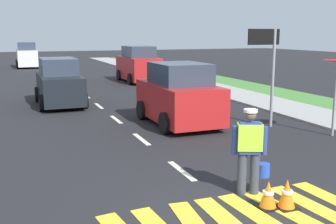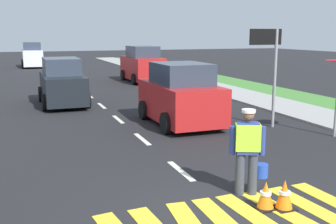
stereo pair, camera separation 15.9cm
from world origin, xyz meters
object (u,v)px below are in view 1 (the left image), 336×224
at_px(road_worker, 250,147).
at_px(car_parked_far, 138,65).
at_px(lane_direction_sign, 267,54).
at_px(traffic_cone_far, 268,195).
at_px(traffic_cone_near, 287,194).
at_px(car_oncoming_lead, 59,83).
at_px(car_outgoing_ahead, 179,96).
at_px(car_oncoming_third, 27,56).

distance_m(road_worker, car_parked_far, 19.01).
xyz_separation_m(lane_direction_sign, traffic_cone_far, (-3.65, -5.45, -2.16)).
bearing_deg(traffic_cone_far, lane_direction_sign, 56.17).
bearing_deg(lane_direction_sign, traffic_cone_near, -121.00).
height_order(traffic_cone_far, car_parked_far, car_parked_far).
height_order(road_worker, traffic_cone_near, road_worker).
xyz_separation_m(traffic_cone_near, traffic_cone_far, (-0.29, 0.14, -0.02)).
relative_size(traffic_cone_near, car_oncoming_lead, 0.13).
relative_size(road_worker, car_oncoming_lead, 0.41).
distance_m(lane_direction_sign, car_outgoing_ahead, 3.21).
distance_m(traffic_cone_near, traffic_cone_far, 0.33).
distance_m(car_oncoming_lead, car_parked_far, 9.10).
distance_m(car_oncoming_third, car_outgoing_ahead, 27.21).
bearing_deg(traffic_cone_near, lane_direction_sign, 59.00).
height_order(car_oncoming_third, car_outgoing_ahead, car_oncoming_third).
height_order(road_worker, car_oncoming_third, car_oncoming_third).
height_order(traffic_cone_near, car_outgoing_ahead, car_outgoing_ahead).
height_order(lane_direction_sign, car_oncoming_third, lane_direction_sign).
xyz_separation_m(road_worker, traffic_cone_far, (-0.04, -0.69, -0.68)).
bearing_deg(car_oncoming_third, traffic_cone_far, -85.73).
xyz_separation_m(road_worker, car_oncoming_lead, (-2.19, 11.63, 0.01)).
height_order(car_parked_far, car_outgoing_ahead, car_parked_far).
bearing_deg(traffic_cone_near, car_parked_far, 80.38).
xyz_separation_m(traffic_cone_far, car_outgoing_ahead, (1.18, 6.91, 0.72)).
distance_m(lane_direction_sign, traffic_cone_near, 6.85).
height_order(road_worker, car_parked_far, car_parked_far).
distance_m(lane_direction_sign, car_parked_far, 13.98).
xyz_separation_m(traffic_cone_near, car_oncoming_third, (-2.82, 34.01, 0.79)).
bearing_deg(traffic_cone_near, car_outgoing_ahead, 82.85).
distance_m(traffic_cone_near, car_parked_far, 19.79).
height_order(car_oncoming_third, car_parked_far, car_oncoming_third).
distance_m(road_worker, car_oncoming_lead, 11.83).
xyz_separation_m(car_oncoming_lead, car_oncoming_third, (-0.38, 21.56, 0.12)).
relative_size(traffic_cone_near, car_outgoing_ahead, 0.14).
distance_m(road_worker, lane_direction_sign, 6.15).
xyz_separation_m(traffic_cone_far, car_oncoming_third, (-2.53, 33.87, 0.81)).
relative_size(road_worker, traffic_cone_far, 3.33).
xyz_separation_m(road_worker, car_parked_far, (3.56, 18.67, 0.13)).
height_order(car_oncoming_lead, car_parked_far, car_parked_far).
distance_m(traffic_cone_far, car_outgoing_ahead, 7.05).
bearing_deg(car_outgoing_ahead, car_parked_far, 79.00).
height_order(traffic_cone_far, car_oncoming_lead, car_oncoming_lead).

